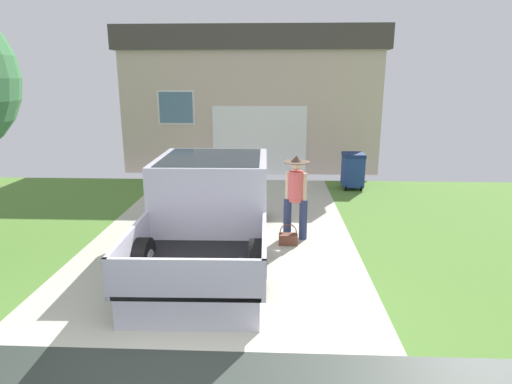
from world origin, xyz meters
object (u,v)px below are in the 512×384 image
at_px(house_with_garage, 254,97).
at_px(wheeled_trash_bin, 353,170).
at_px(person_with_hat, 296,193).
at_px(handbag, 288,238).
at_px(pickup_truck, 213,207).

bearing_deg(house_with_garage, wheeled_trash_bin, -56.91).
distance_m(person_with_hat, handbag, 0.90).
xyz_separation_m(pickup_truck, wheeled_trash_bin, (3.44, 4.69, -0.21)).
height_order(pickup_truck, house_with_garage, house_with_garage).
bearing_deg(wheeled_trash_bin, house_with_garage, 123.09).
distance_m(house_with_garage, wheeled_trash_bin, 6.01).
xyz_separation_m(person_with_hat, wheeled_trash_bin, (1.86, 4.19, -0.37)).
bearing_deg(house_with_garage, pickup_truck, -91.95).
relative_size(pickup_truck, wheeled_trash_bin, 4.92).
relative_size(handbag, house_with_garage, 0.05).
relative_size(person_with_hat, house_with_garage, 0.19).
bearing_deg(person_with_hat, pickup_truck, 28.86).
distance_m(pickup_truck, wheeled_trash_bin, 5.82).
distance_m(handbag, wheeled_trash_bin, 4.98).
bearing_deg(person_with_hat, wheeled_trash_bin, -102.47).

